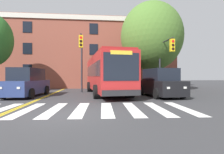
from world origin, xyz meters
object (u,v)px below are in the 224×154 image
traffic_light_overhead (81,54)px  city_bus (106,73)px  car_navy_near_lane (27,83)px  car_black_far_lane (160,83)px  traffic_light_near_corner (165,56)px  street_tree_curbside_large (151,37)px

traffic_light_overhead → city_bus: bearing=-13.1°
city_bus → traffic_light_overhead: size_ratio=2.04×
car_navy_near_lane → car_black_far_lane: (10.39, -1.06, -0.02)m
car_navy_near_lane → traffic_light_near_corner: traffic_light_near_corner is taller
traffic_light_near_corner → street_tree_curbside_large: 4.26m
car_black_far_lane → city_bus: bearing=148.6°
city_bus → street_tree_curbside_large: size_ratio=1.16×
city_bus → traffic_light_overhead: (-2.21, 0.52, 1.81)m
car_black_far_lane → traffic_light_overhead: (-6.33, 3.02, 2.63)m
traffic_light_overhead → car_navy_near_lane: bearing=-154.2°
city_bus → traffic_light_overhead: bearing=166.9°
traffic_light_overhead → street_tree_curbside_large: size_ratio=0.57×
car_black_far_lane → traffic_light_near_corner: traffic_light_near_corner is taller
car_black_far_lane → traffic_light_overhead: bearing=154.4°
car_black_far_lane → traffic_light_overhead: 7.49m
car_navy_near_lane → traffic_light_near_corner: size_ratio=1.03×
traffic_light_near_corner → traffic_light_overhead: size_ratio=0.93×
city_bus → street_tree_curbside_large: bearing=26.7°
car_black_far_lane → traffic_light_near_corner: 3.05m
car_black_far_lane → traffic_light_overhead: traffic_light_overhead is taller
car_navy_near_lane → traffic_light_overhead: bearing=25.8°
car_navy_near_lane → traffic_light_overhead: traffic_light_overhead is taller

